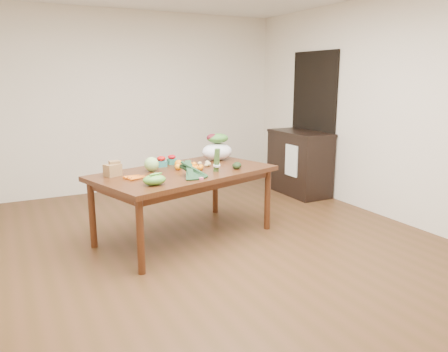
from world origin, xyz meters
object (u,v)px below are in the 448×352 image
paper_bag (113,169)px  salad_bag (217,148)px  kale_bunch (194,170)px  cabinet (299,163)px  asparagus_bundle (217,160)px  dining_table (185,205)px  mandarin_cluster (194,166)px  cabbage (152,164)px

paper_bag → salad_bag: bearing=12.5°
kale_bunch → paper_bag: bearing=130.4°
cabinet → asparagus_bundle: asparagus_bundle is taller
salad_bag → kale_bunch: bearing=-129.8°
asparagus_bundle → kale_bunch: bearing=-170.6°
dining_table → salad_bag: bearing=17.0°
asparagus_bundle → salad_bag: bearing=46.7°
asparagus_bundle → dining_table: bearing=129.7°
paper_bag → salad_bag: 1.35m
cabinet → mandarin_cluster: (-2.14, -0.98, 0.33)m
paper_bag → salad_bag: salad_bag is taller
dining_table → cabinet: cabinet is taller
paper_bag → mandarin_cluster: (0.84, -0.12, -0.03)m
salad_bag → dining_table: bearing=-146.4°
cabbage → asparagus_bundle: 0.69m
cabinet → paper_bag: cabinet is taller
cabinet → asparagus_bundle: size_ratio=4.08×
asparagus_bundle → mandarin_cluster: bearing=119.3°
paper_bag → mandarin_cluster: size_ratio=1.16×
cabinet → cabbage: 2.72m
cabbage → mandarin_cluster: (0.43, -0.15, -0.03)m
dining_table → kale_bunch: kale_bunch is taller
asparagus_bundle → cabinet: bearing=13.9°
cabbage → kale_bunch: (0.28, -0.48, 0.00)m
dining_table → asparagus_bundle: bearing=-50.3°
cabinet → paper_bag: 3.12m
paper_bag → asparagus_bundle: asparagus_bundle is taller
dining_table → asparagus_bundle: asparagus_bundle is taller
cabinet → mandarin_cluster: 2.37m
mandarin_cluster → salad_bag: bearing=40.6°
kale_bunch → salad_bag: 0.97m
cabbage → kale_bunch: kale_bunch is taller
dining_table → kale_bunch: bearing=-112.1°
dining_table → cabinet: bearing=6.4°
cabinet → asparagus_bundle: 2.31m
cabinet → paper_bag: size_ratio=4.87×
kale_bunch → dining_table: bearing=67.9°
paper_bag → cabbage: size_ratio=1.36×
kale_bunch → asparagus_bundle: size_ratio=1.60×
asparagus_bundle → salad_bag: 0.65m
cabinet → kale_bunch: bearing=-150.1°
dining_table → asparagus_bundle: (0.29, -0.19, 0.50)m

